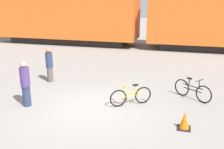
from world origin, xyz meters
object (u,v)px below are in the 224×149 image
at_px(bicycle_black, 192,90).
at_px(traffic_cone, 184,121).
at_px(bicycle_yellow, 131,96).
at_px(person_in_purple, 25,84).
at_px(person_in_navy, 49,65).
at_px(freight_train, 144,12).

xyz_separation_m(bicycle_black, traffic_cone, (-0.27, -2.57, -0.11)).
relative_size(bicycle_yellow, bicycle_black, 1.00).
xyz_separation_m(person_in_purple, person_in_navy, (-0.53, 2.80, -0.03)).
xyz_separation_m(person_in_navy, traffic_cone, (6.16, -3.08, -0.56)).
relative_size(bicycle_yellow, person_in_purple, 0.82).
relative_size(freight_train, person_in_navy, 14.93).
bearing_deg(bicycle_yellow, freight_train, 96.74).
distance_m(bicycle_yellow, person_in_navy, 4.58).
bearing_deg(person_in_navy, person_in_purple, 23.10).
bearing_deg(traffic_cone, bicycle_yellow, 144.89).
height_order(person_in_purple, traffic_cone, person_in_purple).
bearing_deg(person_in_navy, bicycle_black, 97.80).
xyz_separation_m(bicycle_yellow, traffic_cone, (1.94, -1.37, -0.09)).
bearing_deg(person_in_purple, freight_train, 42.29).
height_order(freight_train, person_in_navy, freight_train).
distance_m(freight_train, person_in_purple, 12.98).
bearing_deg(bicycle_black, person_in_navy, 175.52).
bearing_deg(traffic_cone, freight_train, 104.37).
bearing_deg(freight_train, person_in_purple, -100.41).
bearing_deg(freight_train, bicycle_black, -70.90).
xyz_separation_m(freight_train, bicycle_yellow, (1.37, -11.55, -2.37)).
bearing_deg(person_in_purple, traffic_cone, -40.15).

